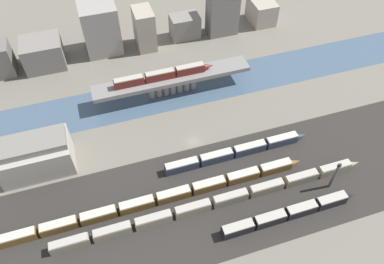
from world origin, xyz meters
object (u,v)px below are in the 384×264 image
Objects in this scene: train_yard_outer at (237,152)px; train_on_bridge at (163,75)px; train_yard_near at (289,213)px; warehouse_building at (35,155)px; train_yard_mid at (215,202)px; signal_tower at (334,176)px; train_yard_far at (160,199)px.

train_on_bridge is at bearing 112.72° from train_yard_outer.
train_on_bridge is at bearing 108.79° from train_yard_near.
train_on_bridge is 1.71× the size of warehouse_building.
warehouse_building is (-49.87, -22.23, -3.68)m from train_on_bridge.
train_yard_outer is (-6.23, 27.07, -0.09)m from train_yard_near.
warehouse_building is at bearing 148.10° from train_yard_mid.
train_on_bridge is 3.25× the size of signal_tower.
train_on_bridge is at bearing 92.08° from train_yard_mid.
train_yard_mid is 1.05× the size of train_yard_far.
train_yard_outer is 2.27× the size of warehouse_building.
train_yard_outer reaches higher than train_yard_far.
train_yard_mid is at bearing 173.05° from signal_tower.
train_yard_mid is at bearing 152.44° from train_yard_near.
train_yard_mid reaches higher than train_yard_far.
train_yard_near is 22.73m from train_yard_mid.
train_yard_mid is at bearing -22.25° from train_yard_far.
train_on_bridge is 54.72m from warehouse_building.
train_yard_far is (-36.43, 17.18, -0.19)m from train_yard_near.
warehouse_building reaches higher than signal_tower.
train_yard_far is 1.85× the size of train_yard_outer.
train_yard_outer is at bearing -67.28° from train_on_bridge.
signal_tower is (54.41, -11.31, 4.36)m from train_yard_far.
warehouse_building reaches higher than train_yard_outer.
warehouse_building is at bearing 144.24° from train_yard_far.
train_yard_mid is (-20.15, 10.52, -0.08)m from train_yard_near.
train_yard_mid is 8.37× the size of signal_tower.
train_yard_far is 8.01× the size of signal_tower.
train_on_bridge is at bearing 73.36° from train_yard_far.
train_on_bridge is 0.41× the size of train_yard_far.
train_on_bridge is 50.63m from train_yard_far.
warehouse_building is at bearing 149.28° from train_yard_near.
signal_tower is at bearing -6.95° from train_yard_mid.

